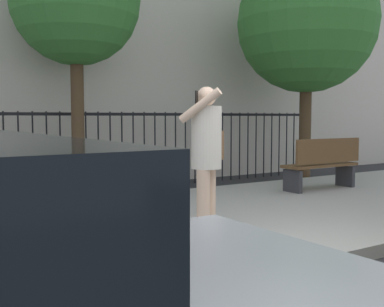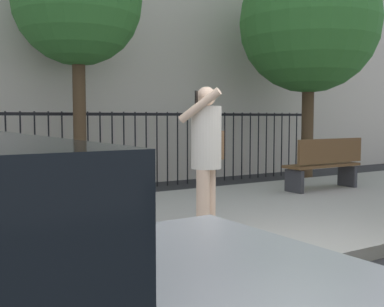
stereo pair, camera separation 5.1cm
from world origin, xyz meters
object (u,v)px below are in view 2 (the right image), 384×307
Objects in this scene: pedestrian_on_phone at (207,150)px; street_tree_mid at (309,23)px; street_bench at (325,163)px; street_tree_near at (78,2)px.

street_tree_mid reaches higher than pedestrian_on_phone.
street_bench is at bearing 23.81° from pedestrian_on_phone.
street_tree_mid reaches higher than street_tree_near.
street_tree_mid is (1.20, 1.64, 2.92)m from street_bench.
street_bench is 3.56m from street_tree_mid.
pedestrian_on_phone is at bearing -88.73° from street_tree_near.
street_tree_mid is at bearing -8.76° from street_tree_near.
street_tree_near is at bearing 91.27° from pedestrian_on_phone.
street_bench is 0.31× the size of street_tree_mid.
street_tree_near is (-0.09, 4.06, 2.43)m from pedestrian_on_phone.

